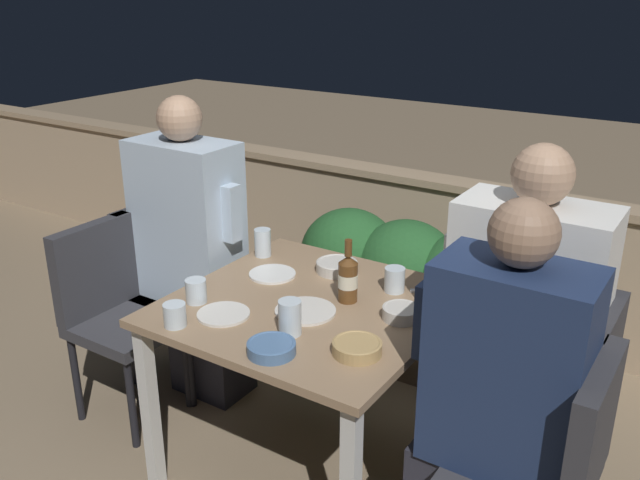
{
  "coord_description": "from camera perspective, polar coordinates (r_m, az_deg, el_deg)",
  "views": [
    {
      "loc": [
        1.23,
        -1.82,
        1.8
      ],
      "look_at": [
        0.0,
        0.07,
        0.93
      ],
      "focal_mm": 38.0,
      "sensor_mm": 36.0,
      "label": 1
    }
  ],
  "objects": [
    {
      "name": "beer_bottle",
      "position": [
        2.43,
        2.37,
        -3.21
      ],
      "size": [
        0.07,
        0.07,
        0.24
      ],
      "color": "brown",
      "rests_on": "dining_table"
    },
    {
      "name": "chair_right_near",
      "position": [
        2.13,
        19.05,
        -17.07
      ],
      "size": [
        0.41,
        0.4,
        0.85
      ],
      "color": "#333338",
      "rests_on": "ground_plane"
    },
    {
      "name": "chair_left_far",
      "position": [
        3.22,
        -12.79,
        -2.83
      ],
      "size": [
        0.41,
        0.4,
        0.85
      ],
      "color": "#333338",
      "rests_on": "ground_plane"
    },
    {
      "name": "bowl_3",
      "position": [
        2.7,
        1.43,
        -2.18
      ],
      "size": [
        0.17,
        0.17,
        0.04
      ],
      "color": "beige",
      "rests_on": "dining_table"
    },
    {
      "name": "glass_cup_3",
      "position": [
        2.85,
        -4.84,
        -0.22
      ],
      "size": [
        0.07,
        0.07,
        0.12
      ],
      "color": "silver",
      "rests_on": "dining_table"
    },
    {
      "name": "glass_cup_1",
      "position": [
        2.23,
        -2.55,
        -6.53
      ],
      "size": [
        0.08,
        0.08,
        0.12
      ],
      "color": "silver",
      "rests_on": "dining_table"
    },
    {
      "name": "person_navy_jumper",
      "position": [
        2.1,
        14.36,
        -13.22
      ],
      "size": [
        0.5,
        0.26,
        1.28
      ],
      "color": "#282833",
      "rests_on": "ground_plane"
    },
    {
      "name": "dining_table",
      "position": [
        2.5,
        -0.88,
        -7.07
      ],
      "size": [
        0.95,
        0.93,
        0.71
      ],
      "color": "#937556",
      "rests_on": "ground_plane"
    },
    {
      "name": "ground_plane",
      "position": [
        2.84,
        -0.81,
        -18.16
      ],
      "size": [
        16.0,
        16.0,
        0.0
      ],
      "primitive_type": "plane",
      "color": "#847056"
    },
    {
      "name": "bowl_0",
      "position": [
        2.14,
        -4.12,
        -8.99
      ],
      "size": [
        0.15,
        0.15,
        0.04
      ],
      "color": "#4C709E",
      "rests_on": "dining_table"
    },
    {
      "name": "bowl_2",
      "position": [
        2.35,
        6.86,
        -6.05
      ],
      "size": [
        0.13,
        0.13,
        0.05
      ],
      "color": "beige",
      "rests_on": "dining_table"
    },
    {
      "name": "plate_0",
      "position": [
        2.68,
        -4.04,
        -2.88
      ],
      "size": [
        0.19,
        0.19,
        0.01
      ],
      "color": "white",
      "rests_on": "dining_table"
    },
    {
      "name": "chair_left_near",
      "position": [
        3.01,
        -17.07,
        -4.96
      ],
      "size": [
        0.41,
        0.4,
        0.85
      ],
      "color": "#333338",
      "rests_on": "ground_plane"
    },
    {
      "name": "potted_plant",
      "position": [
        3.79,
        -12.93,
        0.12
      ],
      "size": [
        0.38,
        0.38,
        0.78
      ],
      "color": "brown",
      "rests_on": "ground_plane"
    },
    {
      "name": "person_blue_shirt",
      "position": [
        3.04,
        -10.55,
        -0.92
      ],
      "size": [
        0.52,
        0.26,
        1.36
      ],
      "color": "#282833",
      "rests_on": "ground_plane"
    },
    {
      "name": "parapet_wall",
      "position": [
        3.77,
        11.56,
        -0.99
      ],
      "size": [
        9.0,
        0.18,
        0.81
      ],
      "color": "tan",
      "rests_on": "ground_plane"
    },
    {
      "name": "planter_hedge",
      "position": [
        3.31,
        7.22,
        -3.91
      ],
      "size": [
        1.14,
        0.47,
        0.74
      ],
      "color": "brown",
      "rests_on": "ground_plane"
    },
    {
      "name": "glass_cup_4",
      "position": [
        2.49,
        -10.39,
        -4.24
      ],
      "size": [
        0.08,
        0.08,
        0.09
      ],
      "color": "silver",
      "rests_on": "dining_table"
    },
    {
      "name": "glass_cup_0",
      "position": [
        2.34,
        -12.13,
        -6.19
      ],
      "size": [
        0.08,
        0.08,
        0.08
      ],
      "color": "silver",
      "rests_on": "dining_table"
    },
    {
      "name": "person_white_polo",
      "position": [
        2.37,
        15.96,
        -8.19
      ],
      "size": [
        0.52,
        0.26,
        1.35
      ],
      "color": "#282833",
      "rests_on": "ground_plane"
    },
    {
      "name": "bowl_1",
      "position": [
        2.14,
        3.14,
        -8.98
      ],
      "size": [
        0.16,
        0.16,
        0.04
      ],
      "color": "tan",
      "rests_on": "dining_table"
    },
    {
      "name": "glass_cup_2",
      "position": [
        2.54,
        6.3,
        -3.34
      ],
      "size": [
        0.08,
        0.08,
        0.09
      ],
      "color": "silver",
      "rests_on": "dining_table"
    },
    {
      "name": "plate_1",
      "position": [
        2.39,
        -1.24,
        -5.99
      ],
      "size": [
        0.22,
        0.22,
        0.01
      ],
      "color": "silver",
      "rests_on": "dining_table"
    },
    {
      "name": "fork_0",
      "position": [
        2.57,
        9.5,
        -4.28
      ],
      "size": [
        0.16,
        0.1,
        0.01
      ],
      "color": "silver",
      "rests_on": "dining_table"
    },
    {
      "name": "plate_2",
      "position": [
        2.39,
        -8.13,
        -6.2
      ],
      "size": [
        0.18,
        0.18,
        0.01
      ],
      "color": "silver",
      "rests_on": "dining_table"
    },
    {
      "name": "chair_right_far",
      "position": [
        2.41,
        19.89,
        -12.32
      ],
      "size": [
        0.41,
        0.4,
        0.85
      ],
      "color": "#333338",
      "rests_on": "ground_plane"
    }
  ]
}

